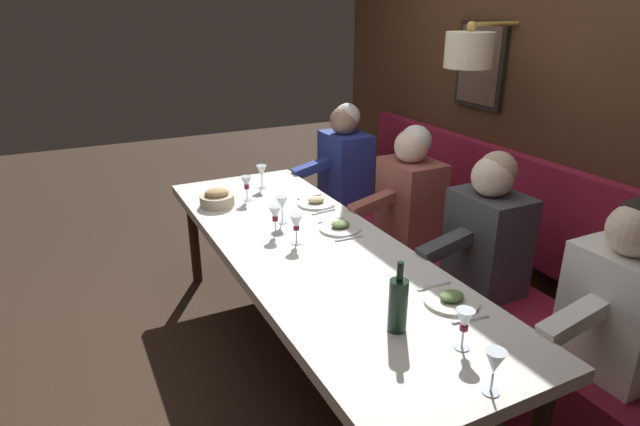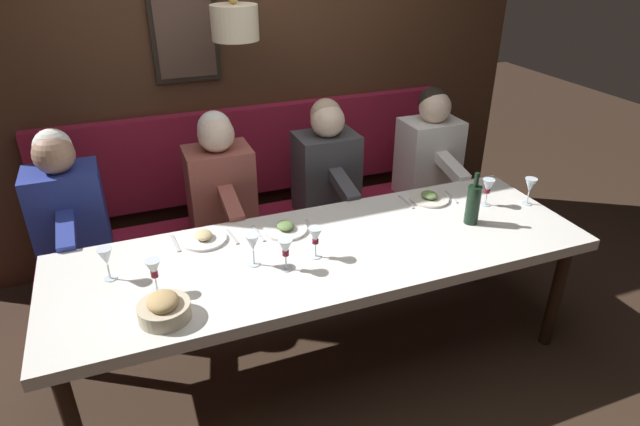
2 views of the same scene
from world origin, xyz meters
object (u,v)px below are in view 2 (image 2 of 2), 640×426
(diner_far, at_px, (66,202))
(diner_nearest, at_px, (430,147))
(wine_glass_3, at_px, (285,249))
(wine_bottle, at_px, (473,204))
(bread_bowl, at_px, (164,308))
(diner_middle, at_px, (220,179))
(wine_glass_6, at_px, (106,258))
(diner_near, at_px, (327,163))
(dining_table, at_px, (326,258))
(wine_glass_2, at_px, (488,187))
(wine_glass_5, at_px, (315,237))
(wine_glass_4, at_px, (154,270))
(wine_glass_1, at_px, (253,244))
(wine_glass_0, at_px, (530,186))

(diner_far, bearing_deg, diner_nearest, -90.00)
(wine_glass_3, xyz_separation_m, wine_bottle, (0.07, -1.10, 0.00))
(bread_bowl, bearing_deg, diner_middle, -22.59)
(diner_far, relative_size, wine_glass_6, 4.82)
(diner_near, bearing_deg, wine_glass_6, 118.88)
(dining_table, xyz_separation_m, bread_bowl, (-0.27, 0.84, 0.11))
(wine_glass_2, bearing_deg, diner_far, 71.41)
(dining_table, relative_size, bread_bowl, 12.48)
(wine_glass_5, relative_size, bread_bowl, 0.75)
(diner_near, distance_m, wine_glass_3, 1.17)
(wine_glass_5, bearing_deg, wine_glass_4, 90.76)
(bread_bowl, bearing_deg, wine_bottle, -82.17)
(diner_near, distance_m, bread_bowl, 1.66)
(diner_nearest, bearing_deg, dining_table, 127.53)
(dining_table, relative_size, diner_middle, 3.47)
(dining_table, height_order, diner_far, diner_far)
(wine_glass_3, bearing_deg, wine_glass_1, 53.76)
(wine_glass_5, relative_size, wine_bottle, 0.55)
(diner_nearest, distance_m, wine_glass_0, 0.87)
(dining_table, bearing_deg, wine_bottle, -92.83)
(diner_middle, xyz_separation_m, wine_glass_3, (-0.99, -0.11, 0.04))
(diner_nearest, distance_m, wine_bottle, 0.97)
(wine_glass_4, relative_size, bread_bowl, 0.75)
(dining_table, height_order, wine_glass_2, wine_glass_2)
(wine_bottle, distance_m, bread_bowl, 1.70)
(diner_nearest, xyz_separation_m, diner_far, (0.00, 2.39, 0.00))
(diner_nearest, height_order, wine_glass_6, diner_nearest)
(wine_glass_0, distance_m, wine_glass_3, 1.55)
(wine_glass_3, bearing_deg, wine_glass_0, -84.81)
(diner_nearest, height_order, wine_glass_4, diner_nearest)
(diner_nearest, xyz_separation_m, wine_bottle, (-0.92, 0.30, 0.04))
(wine_glass_6, bearing_deg, diner_nearest, -70.59)
(dining_table, bearing_deg, wine_glass_4, 94.64)
(wine_glass_2, bearing_deg, wine_glass_6, 89.97)
(wine_glass_2, height_order, wine_glass_4, same)
(dining_table, bearing_deg, diner_middle, 22.01)
(dining_table, height_order, wine_glass_5, wine_glass_5)
(diner_nearest, relative_size, wine_bottle, 2.64)
(dining_table, relative_size, wine_glass_4, 16.74)
(wine_glass_6, bearing_deg, wine_glass_1, -100.71)
(wine_glass_2, height_order, wine_glass_5, same)
(wine_glass_6, bearing_deg, dining_table, -96.05)
(diner_middle, bearing_deg, wine_bottle, -127.48)
(diner_middle, distance_m, wine_glass_5, 0.98)
(diner_near, height_order, diner_middle, same)
(dining_table, distance_m, diner_far, 1.53)
(diner_far, xyz_separation_m, wine_glass_5, (-0.94, -1.16, 0.04))
(diner_middle, bearing_deg, diner_far, 90.00)
(wine_glass_0, bearing_deg, wine_bottle, 99.05)
(diner_near, height_order, wine_glass_2, diner_near)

